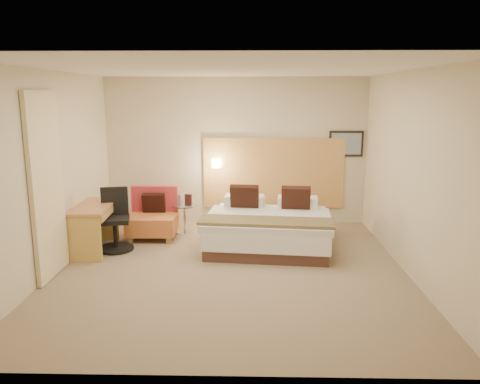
{
  "coord_description": "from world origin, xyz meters",
  "views": [
    {
      "loc": [
        0.28,
        -6.12,
        2.38
      ],
      "look_at": [
        0.12,
        0.57,
        0.98
      ],
      "focal_mm": 35.0,
      "sensor_mm": 36.0,
      "label": 1
    }
  ],
  "objects_px": {
    "desk": "(95,215)",
    "desk_chair": "(115,225)",
    "side_table": "(185,217)",
    "bed": "(269,227)",
    "lounge_chair": "(153,218)"
  },
  "relations": [
    {
      "from": "desk_chair",
      "to": "lounge_chair",
      "type": "bearing_deg",
      "value": 55.41
    },
    {
      "from": "desk_chair",
      "to": "bed",
      "type": "bearing_deg",
      "value": 6.18
    },
    {
      "from": "bed",
      "to": "desk",
      "type": "height_order",
      "value": "bed"
    },
    {
      "from": "bed",
      "to": "desk",
      "type": "distance_m",
      "value": 2.71
    },
    {
      "from": "bed",
      "to": "lounge_chair",
      "type": "bearing_deg",
      "value": 168.42
    },
    {
      "from": "side_table",
      "to": "desk",
      "type": "xyz_separation_m",
      "value": [
        -1.24,
        -0.96,
        0.29
      ]
    },
    {
      "from": "side_table",
      "to": "desk",
      "type": "relative_size",
      "value": 0.46
    },
    {
      "from": "lounge_chair",
      "to": "desk",
      "type": "height_order",
      "value": "lounge_chair"
    },
    {
      "from": "desk",
      "to": "desk_chair",
      "type": "distance_m",
      "value": 0.34
    },
    {
      "from": "bed",
      "to": "side_table",
      "type": "relative_size",
      "value": 3.81
    },
    {
      "from": "lounge_chair",
      "to": "side_table",
      "type": "height_order",
      "value": "lounge_chair"
    },
    {
      "from": "lounge_chair",
      "to": "desk_chair",
      "type": "distance_m",
      "value": 0.8
    },
    {
      "from": "side_table",
      "to": "desk_chair",
      "type": "bearing_deg",
      "value": -136.6
    },
    {
      "from": "desk",
      "to": "desk_chair",
      "type": "relative_size",
      "value": 1.24
    },
    {
      "from": "bed",
      "to": "desk_chair",
      "type": "bearing_deg",
      "value": -173.82
    }
  ]
}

